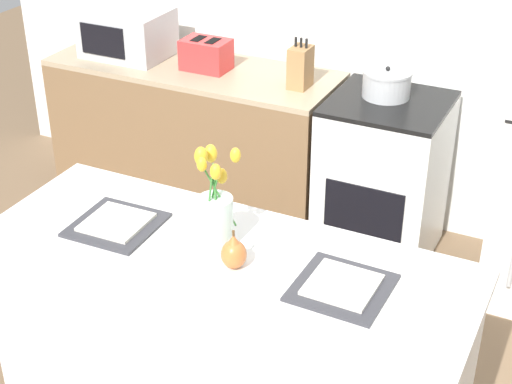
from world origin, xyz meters
name	(u,v)px	position (x,y,z in m)	size (l,w,h in m)	color
kitchen_island	(227,350)	(0.00, 0.00, 0.45)	(1.80, 0.66, 0.91)	silver
back_counter	(196,138)	(-1.06, 1.60, 0.45)	(1.68, 0.60, 0.90)	brown
stove_range	(382,179)	(0.10, 1.60, 0.45)	(0.60, 0.61, 0.90)	silver
flower_vase	(215,212)	(-0.05, 0.03, 1.04)	(0.15, 0.16, 0.38)	silver
pear_figurine	(234,253)	(0.07, -0.07, 0.96)	(0.09, 0.09, 0.15)	#C66B33
plate_setting_left	(116,224)	(-0.45, -0.02, 0.92)	(0.31, 0.31, 0.02)	#333338
plate_setting_right	(342,287)	(0.45, -0.02, 0.92)	(0.31, 0.31, 0.02)	#333338
toaster	(206,54)	(-0.97, 1.59, 0.99)	(0.28, 0.18, 0.17)	red
cooking_pot	(387,84)	(0.06, 1.65, 0.97)	(0.25, 0.25, 0.16)	#B2B5B7
microwave	(127,33)	(-1.49, 1.60, 1.04)	(0.48, 0.37, 0.27)	#B7BABC
knife_block	(300,67)	(-0.39, 1.58, 1.01)	(0.10, 0.14, 0.27)	#A37547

